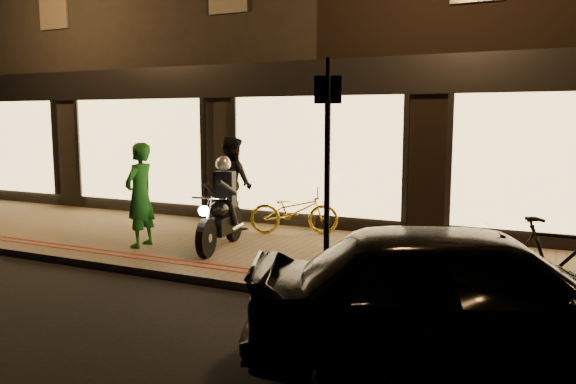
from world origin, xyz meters
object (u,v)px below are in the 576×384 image
object	(u,v)px
person_green	(140,195)
sign_post	(327,162)
motorcycle	(222,213)
bicycle_gold	(294,211)
parked_car	(475,298)

from	to	relation	value
person_green	sign_post	bearing A→B (deg)	73.78
motorcycle	sign_post	xyz separation A→B (m)	(2.50, -1.41, 1.06)
bicycle_gold	motorcycle	bearing A→B (deg)	136.76
motorcycle	person_green	size ratio (longest dim) A/B	1.05
sign_post	person_green	xyz separation A→B (m)	(-3.84, 0.90, -0.76)
sign_post	parked_car	world-z (taller)	sign_post
motorcycle	parked_car	bearing A→B (deg)	-43.52
motorcycle	parked_car	xyz separation A→B (m)	(4.55, -2.91, -0.02)
person_green	parked_car	distance (m)	6.38
bicycle_gold	parked_car	world-z (taller)	parked_car
motorcycle	bicycle_gold	world-z (taller)	motorcycle
bicycle_gold	person_green	world-z (taller)	person_green
sign_post	bicycle_gold	world-z (taller)	sign_post
motorcycle	bicycle_gold	xyz separation A→B (m)	(0.63, 1.63, -0.16)
sign_post	person_green	world-z (taller)	sign_post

